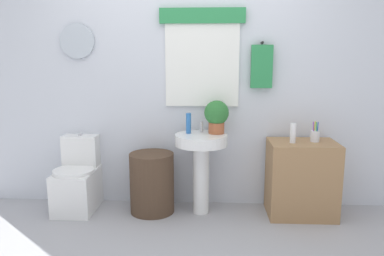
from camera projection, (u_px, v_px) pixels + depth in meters
name	position (u px, v px, depth m)	size (l,w,h in m)	color
back_wall	(186.00, 74.00, 3.65)	(4.40, 0.18, 2.60)	silver
toilet	(78.00, 181.00, 3.63)	(0.38, 0.51, 0.73)	white
laundry_hamper	(152.00, 183.00, 3.56)	(0.42, 0.42, 0.57)	#4C3828
pedestal_sink	(201.00, 155.00, 3.49)	(0.49, 0.49, 0.76)	white
faucet	(202.00, 127.00, 3.56)	(0.03, 0.03, 0.10)	silver
wooden_cabinet	(301.00, 179.00, 3.48)	(0.61, 0.44, 0.70)	#9E754C
soap_bottle	(189.00, 123.00, 3.49)	(0.05, 0.05, 0.19)	#2D6BB7
potted_plant	(217.00, 115.00, 3.47)	(0.23, 0.23, 0.31)	#AD5B38
lotion_bottle	(293.00, 133.00, 3.37)	(0.05, 0.05, 0.18)	white
toothbrush_cup	(315.00, 136.00, 3.42)	(0.08, 0.08, 0.19)	silver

